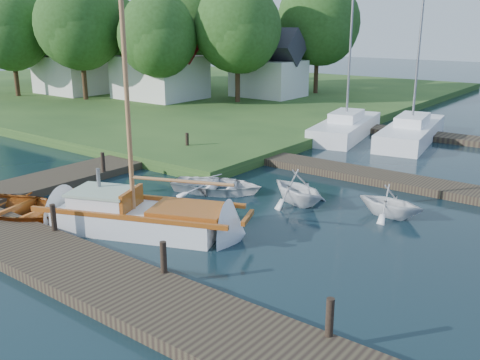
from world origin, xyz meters
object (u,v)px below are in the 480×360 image
Objects in this scene: mooring_post_4 at (103,162)px; house_c at (269,70)px; tree_5 at (113,31)px; tender_a at (217,183)px; mooring_post_2 at (164,257)px; tree_2 at (158,36)px; tree_0 at (11,31)px; house_a at (159,66)px; tender_b at (298,186)px; mooring_post_5 at (187,141)px; tree_7 at (318,22)px; tender_d at (390,199)px; mooring_post_1 at (54,217)px; tree_3 at (238,27)px; dinghy at (19,206)px; tree_6 at (37,28)px; marina_boat_1 at (411,130)px; sailboat at (145,220)px; mooring_post_3 at (330,317)px; tree_1 at (80,23)px; tree_4 at (192,20)px; house_b at (73,65)px; marina_boat_0 at (346,126)px.

mooring_post_4 is 23.16m from house_c.
tender_a is at bearing -33.79° from tree_5.
tree_2 reaches higher than mooring_post_2.
tree_0 is (-16.00, -11.95, 2.95)m from house_c.
mooring_post_4 is at bearing -50.91° from house_a.
mooring_post_2 is 7.18m from tender_b.
tree_7 reaches higher than mooring_post_5.
tree_7 is at bearing 37.73° from tender_d.
mooring_post_2 is at bearing -44.33° from tree_2.
mooring_post_1 is 0.09× the size of tree_3.
tree_3 is (6.00, 2.05, 2.85)m from house_a.
tender_d is (9.40, 7.56, 0.13)m from dinghy.
tree_3 is 22.09m from tree_6.
tender_a is 0.42× the size of tree_5.
tree_3 reaches higher than tender_a.
tree_3 is 1.03× the size of tree_6.
tree_3 is at bearing 45.00° from tree_2.
sailboat is at bearing 165.17° from marina_boat_1.
mooring_post_1 is at bearing -51.34° from mooring_post_4.
house_a reaches higher than mooring_post_3.
mooring_post_5 is 0.23× the size of tender_a.
mooring_post_5 is 27.89m from tree_5.
dinghy is (1.60, -4.68, -0.25)m from mooring_post_4.
tree_4 is at bearing 78.69° from tree_1.
mooring_post_1 is 0.18× the size of dinghy.
tree_1 reaches higher than sailboat.
mooring_post_5 is at bearing -76.64° from tree_7.
tree_7 is (2.00, 4.05, 3.62)m from house_c.
tree_1 is at bearing 34.13° from dinghy.
marina_boat_1 is (3.31, 19.74, -0.13)m from mooring_post_1.
mooring_post_4 is at bearing -28.96° from tree_6.
marina_boat_0 is at bearing -0.62° from house_b.
tree_3 is 0.90× the size of tree_4.
sailboat reaches higher than tree_6.
tree_4 reaches higher than dinghy.
tender_d is (5.44, 5.77, 0.24)m from sailboat.
mooring_post_3 is at bearing 0.00° from mooring_post_1.
tree_3 is at bearing 62.15° from tender_b.
marina_boat_1 is 1.31× the size of tree_3.
mooring_post_5 is at bearing -20.86° from tree_6.
tender_b is 0.43× the size of house_b.
marina_boat_0 reaches higher than tree_5.
tree_5 is at bearing 119.02° from sailboat.
marina_boat_0 is at bearing -21.53° from tree_3.
tender_b is 0.39× the size of house_a.
sailboat reaches higher than mooring_post_1.
mooring_post_4 is 25.56m from tree_0.
mooring_post_1 is 32.79m from tree_7.
tree_7 is (-9.81, 24.61, 5.85)m from tender_a.
tender_d is at bearing -98.83° from tender_a.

